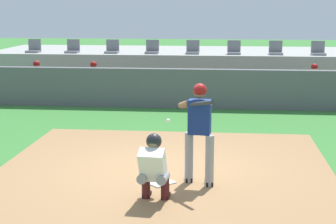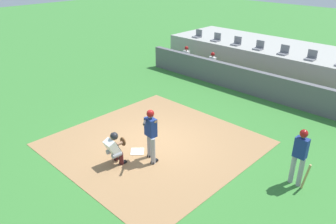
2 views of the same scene
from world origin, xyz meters
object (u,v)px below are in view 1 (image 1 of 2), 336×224
object	(u,v)px
stadium_seat_2	(112,49)
stadium_seat_4	(193,50)
home_plate	(160,182)
dugout_player_2	(314,84)
stadium_seat_6	(276,51)
stadium_seat_5	(234,50)
stadium_seat_0	(34,49)
dugout_player_0	(36,80)
stadium_seat_3	(152,50)
catcher_crouched	(154,165)
dugout_player_1	(93,81)
stadium_seat_1	(73,49)
stadium_seat_7	(318,51)
batter_at_plate	(199,127)

from	to	relation	value
stadium_seat_2	stadium_seat_4	size ratio (longest dim) A/B	1.00
home_plate	stadium_seat_2	world-z (taller)	stadium_seat_2
dugout_player_2	stadium_seat_6	distance (m)	2.44
stadium_seat_5	stadium_seat_0	bearing A→B (deg)	180.00
dugout_player_0	stadium_seat_3	distance (m)	4.22
stadium_seat_5	dugout_player_2	bearing A→B (deg)	-39.34
catcher_crouched	stadium_seat_4	distance (m)	11.12
stadium_seat_0	stadium_seat_5	distance (m)	7.22
stadium_seat_0	stadium_seat_3	bearing A→B (deg)	0.00
dugout_player_1	stadium_seat_1	world-z (taller)	stadium_seat_1
stadium_seat_3	stadium_seat_6	xyz separation A→B (m)	(4.33, 0.00, 0.00)
dugout_player_2	stadium_seat_3	world-z (taller)	stadium_seat_3
stadium_seat_2	stadium_seat_7	size ratio (longest dim) A/B	1.00
stadium_seat_2	stadium_seat_7	bearing A→B (deg)	0.00
stadium_seat_1	batter_at_plate	bearing A→B (deg)	-63.72
stadium_seat_1	stadium_seat_4	distance (m)	4.33
home_plate	stadium_seat_2	xyz separation A→B (m)	(-2.89, 10.18, 1.51)
dugout_player_0	stadium_seat_1	bearing A→B (deg)	70.79
home_plate	stadium_seat_7	bearing A→B (deg)	66.94
stadium_seat_3	catcher_crouched	bearing A→B (deg)	-82.51
stadium_seat_4	stadium_seat_6	size ratio (longest dim) A/B	1.00
stadium_seat_3	dugout_player_2	bearing A→B (deg)	-20.75
dugout_player_0	stadium_seat_0	distance (m)	2.33
dugout_player_1	dugout_player_2	bearing A→B (deg)	0.00
stadium_seat_2	stadium_seat_5	bearing A→B (deg)	0.00
batter_at_plate	stadium_seat_0	bearing A→B (deg)	122.44
catcher_crouched	dugout_player_0	size ratio (longest dim) A/B	1.48
stadium_seat_0	stadium_seat_7	world-z (taller)	same
stadium_seat_0	stadium_seat_3	xyz separation A→B (m)	(4.33, 0.00, 0.00)
stadium_seat_1	stadium_seat_6	distance (m)	7.22
dugout_player_1	stadium_seat_4	world-z (taller)	stadium_seat_4
dugout_player_1	stadium_seat_1	size ratio (longest dim) A/B	2.71
catcher_crouched	stadium_seat_6	distance (m)	11.49
home_plate	dugout_player_2	distance (m)	9.06
stadium_seat_0	stadium_seat_7	bearing A→B (deg)	0.00
home_plate	batter_at_plate	size ratio (longest dim) A/B	0.24
catcher_crouched	stadium_seat_0	xyz separation A→B (m)	(-5.79, 11.08, 0.93)
home_plate	stadium_seat_4	distance (m)	10.29
home_plate	stadium_seat_0	world-z (taller)	stadium_seat_0
home_plate	stadium_seat_1	size ratio (longest dim) A/B	0.92
dugout_player_0	stadium_seat_2	size ratio (longest dim) A/B	2.71
stadium_seat_0	dugout_player_2	bearing A→B (deg)	-11.84
dugout_player_0	dugout_player_2	xyz separation A→B (m)	(8.97, 0.00, 0.00)
stadium_seat_1	home_plate	bearing A→B (deg)	-66.94
batter_at_plate	stadium_seat_2	bearing A→B (deg)	109.38
dugout_player_1	stadium_seat_2	size ratio (longest dim) A/B	2.71
stadium_seat_3	stadium_seat_6	bearing A→B (deg)	0.00
catcher_crouched	stadium_seat_7	world-z (taller)	stadium_seat_7
home_plate	stadium_seat_0	size ratio (longest dim) A/B	0.92
dugout_player_2	dugout_player_0	bearing A→B (deg)	180.00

